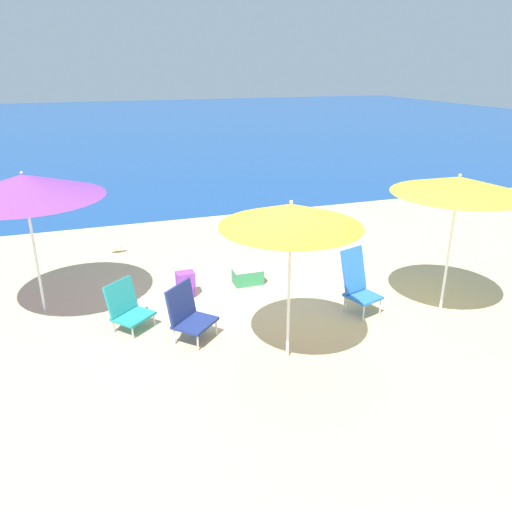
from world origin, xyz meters
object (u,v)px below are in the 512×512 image
beach_chair_blue (358,281)px  seagull (116,246)px  beach_umbrella_purple (24,186)px  cooler_box (248,275)px  beach_umbrella_orange (291,215)px  beach_chair_teal (127,307)px  beach_chair_navy (188,312)px  beach_umbrella_yellow (459,185)px  backpack_purple (186,284)px

beach_chair_blue → seagull: beach_chair_blue is taller
beach_umbrella_purple → cooler_box: size_ratio=4.37×
beach_umbrella_orange → beach_chair_teal: beach_umbrella_orange is taller
cooler_box → beach_umbrella_orange: bearing=-95.6°
seagull → beach_umbrella_orange: bearing=-68.7°
beach_umbrella_purple → beach_chair_navy: 2.75m
beach_umbrella_orange → beach_umbrella_yellow: size_ratio=0.99×
beach_umbrella_purple → beach_umbrella_yellow: (5.45, -1.84, 0.01)m
beach_chair_navy → seagull: size_ratio=2.71×
beach_chair_teal → seagull: size_ratio=2.49×
beach_umbrella_orange → beach_umbrella_purple: beach_umbrella_purple is taller
beach_umbrella_yellow → beach_chair_navy: beach_umbrella_yellow is taller
beach_umbrella_orange → cooler_box: (0.22, 2.23, -1.64)m
beach_chair_blue → beach_chair_teal: 3.21m
backpack_purple → cooler_box: size_ratio=0.81×
cooler_box → beach_umbrella_purple: bearing=179.1°
seagull → beach_chair_teal: bearing=-91.1°
beach_umbrella_purple → beach_chair_blue: bearing=-18.9°
beach_umbrella_yellow → beach_umbrella_orange: bearing=-170.3°
beach_chair_navy → seagull: 3.58m
beach_chair_blue → backpack_purple: bearing=132.4°
beach_chair_teal → seagull: (0.06, 2.97, -0.17)m
beach_umbrella_yellow → beach_chair_blue: (-1.19, 0.38, -1.38)m
beach_chair_blue → beach_chair_teal: (-3.16, 0.56, -0.15)m
beach_umbrella_orange → beach_chair_navy: beach_umbrella_orange is taller
beach_umbrella_purple → backpack_purple: 2.63m
beach_chair_navy → beach_umbrella_yellow: bearing=-50.1°
beach_umbrella_orange → seagull: size_ratio=7.31×
beach_umbrella_orange → beach_chair_blue: (1.40, 0.82, -1.34)m
beach_chair_teal → cooler_box: 2.16m
backpack_purple → beach_chair_blue: bearing=-30.0°
beach_umbrella_purple → beach_chair_teal: 2.09m
beach_umbrella_orange → beach_umbrella_purple: 3.66m
beach_umbrella_yellow → beach_chair_navy: 3.93m
cooler_box → backpack_purple: bearing=-172.9°
beach_chair_blue → seagull: (-3.10, 3.53, -0.32)m
cooler_box → beach_chair_teal: bearing=-156.7°
beach_chair_blue → beach_chair_navy: 2.44m
beach_umbrella_yellow → seagull: 6.04m
beach_umbrella_yellow → backpack_purple: bearing=154.0°
beach_umbrella_purple → seagull: 2.92m
beach_chair_teal → backpack_purple: size_ratio=1.73×
beach_umbrella_purple → seagull: size_ratio=7.74×
beach_chair_navy → cooler_box: (1.26, 1.39, -0.21)m
beach_umbrella_orange → beach_umbrella_yellow: bearing=9.7°
beach_umbrella_yellow → cooler_box: (-2.37, 1.79, -1.69)m
beach_chair_teal → backpack_purple: 1.19m
beach_chair_teal → beach_chair_navy: bearing=-77.5°
beach_chair_teal → backpack_purple: bearing=-2.8°
beach_chair_blue → beach_chair_teal: size_ratio=1.37×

